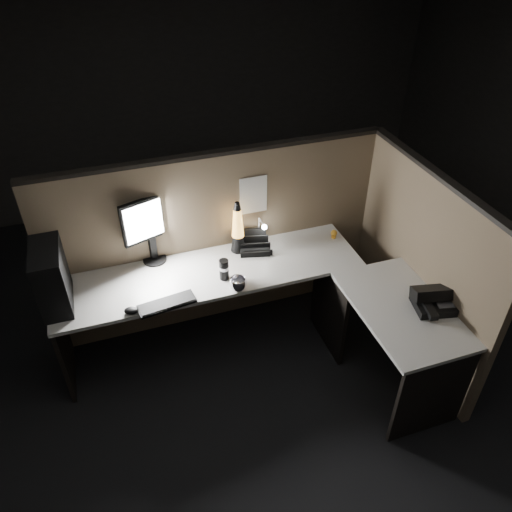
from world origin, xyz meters
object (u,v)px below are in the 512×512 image
object	(u,v)px
monitor	(149,224)
desk_phone	(432,300)
pc_tower	(51,277)
lava_lamp	(238,231)
keyboard	(167,304)

from	to	relation	value
monitor	desk_phone	xyz separation A→B (m)	(1.70, -1.14, -0.27)
pc_tower	desk_phone	bearing A→B (deg)	-19.40
monitor	pc_tower	bearing A→B (deg)	-177.04
lava_lamp	desk_phone	xyz separation A→B (m)	(1.06, -1.05, -0.12)
pc_tower	monitor	distance (m)	0.77
pc_tower	lava_lamp	bearing A→B (deg)	8.17
pc_tower	keyboard	size ratio (longest dim) A/B	1.12
monitor	desk_phone	distance (m)	2.07
pc_tower	keyboard	xyz separation A→B (m)	(0.70, -0.27, -0.21)
keyboard	lava_lamp	distance (m)	0.81
keyboard	lava_lamp	bearing A→B (deg)	27.38
keyboard	monitor	bearing A→B (deg)	81.86
pc_tower	lava_lamp	distance (m)	1.37
desk_phone	keyboard	bearing A→B (deg)	173.10
monitor	keyboard	world-z (taller)	monitor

